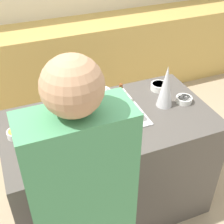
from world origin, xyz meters
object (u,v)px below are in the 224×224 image
at_px(candy_bowl_near_tray_right, 39,115).
at_px(person, 83,216).
at_px(candy_bowl_behind_tray, 102,93).
at_px(candy_bowl_near_tray_left, 68,122).
at_px(candy_bowl_beside_tree, 15,134).
at_px(candy_bowl_center_rear, 184,99).
at_px(candy_bowl_front_corner, 159,86).
at_px(decorative_tree, 166,86).
at_px(baking_tray, 116,120).
at_px(gingerbread_house, 116,107).
at_px(candy_bowl_far_right, 87,101).

height_order(candy_bowl_near_tray_right, person, person).
height_order(candy_bowl_behind_tray, candy_bowl_near_tray_left, candy_bowl_behind_tray).
relative_size(candy_bowl_near_tray_right, candy_bowl_beside_tree, 1.29).
relative_size(candy_bowl_center_rear, candy_bowl_front_corner, 0.93).
distance_m(decorative_tree, candy_bowl_behind_tray, 0.49).
height_order(decorative_tree, candy_bowl_beside_tree, decorative_tree).
bearing_deg(candy_bowl_near_tray_right, baking_tray, -25.87).
bearing_deg(gingerbread_house, baking_tray, -151.98).
xyz_separation_m(baking_tray, gingerbread_house, (0.00, 0.00, 0.10)).
height_order(candy_bowl_far_right, candy_bowl_center_rear, candy_bowl_far_right).
height_order(candy_bowl_near_tray_right, candy_bowl_near_tray_left, candy_bowl_near_tray_left).
distance_m(gingerbread_house, candy_bowl_far_right, 0.29).
height_order(baking_tray, person, person).
bearing_deg(candy_bowl_near_tray_right, candy_bowl_center_rear, -11.97).
bearing_deg(gingerbread_house, candy_bowl_beside_tree, 173.07).
bearing_deg(candy_bowl_front_corner, baking_tray, -152.81).
relative_size(candy_bowl_near_tray_left, candy_bowl_center_rear, 0.92).
xyz_separation_m(candy_bowl_behind_tray, candy_bowl_center_rear, (0.54, -0.30, -0.01)).
distance_m(candy_bowl_near_tray_right, candy_bowl_beside_tree, 0.24).
bearing_deg(candy_bowl_center_rear, candy_bowl_front_corner, 110.68).
height_order(baking_tray, candy_bowl_near_tray_right, candy_bowl_near_tray_right).
relative_size(candy_bowl_front_corner, candy_bowl_beside_tree, 1.23).
height_order(candy_bowl_near_tray_left, person, person).
bearing_deg(candy_bowl_near_tray_right, candy_bowl_near_tray_left, -45.47).
height_order(decorative_tree, person, person).
relative_size(candy_bowl_far_right, person, 0.05).
xyz_separation_m(candy_bowl_front_corner, person, (-0.91, -0.89, -0.02)).
bearing_deg(gingerbread_house, candy_bowl_front_corner, 27.18).
relative_size(candy_bowl_far_right, candy_bowl_center_rear, 0.77).
xyz_separation_m(candy_bowl_behind_tray, candy_bowl_front_corner, (0.45, -0.07, -0.00)).
bearing_deg(candy_bowl_near_tray_left, candy_bowl_far_right, 43.03).
bearing_deg(candy_bowl_behind_tray, decorative_tree, -36.31).
relative_size(gingerbread_house, decorative_tree, 0.81).
xyz_separation_m(candy_bowl_beside_tree, person, (0.22, -0.73, -0.02)).
bearing_deg(baking_tray, candy_bowl_front_corner, 27.19).
bearing_deg(candy_bowl_front_corner, candy_bowl_near_tray_right, -179.56).
bearing_deg(candy_bowl_front_corner, person, -135.59).
height_order(candy_bowl_center_rear, candy_bowl_front_corner, candy_bowl_front_corner).
height_order(baking_tray, candy_bowl_center_rear, candy_bowl_center_rear).
relative_size(gingerbread_house, candy_bowl_center_rear, 2.14).
bearing_deg(candy_bowl_far_right, candy_bowl_behind_tray, 23.86).
relative_size(candy_bowl_center_rear, candy_bowl_beside_tree, 1.14).
distance_m(baking_tray, candy_bowl_front_corner, 0.53).
relative_size(baking_tray, person, 0.24).
bearing_deg(candy_bowl_beside_tree, person, -73.51).
bearing_deg(candy_bowl_front_corner, candy_bowl_beside_tree, -171.97).
bearing_deg(candy_bowl_beside_tree, candy_bowl_front_corner, 8.03).
height_order(candy_bowl_behind_tray, candy_bowl_beside_tree, candy_bowl_behind_tray).
height_order(candy_bowl_front_corner, candy_bowl_beside_tree, candy_bowl_front_corner).
bearing_deg(baking_tray, candy_bowl_center_rear, 1.42).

